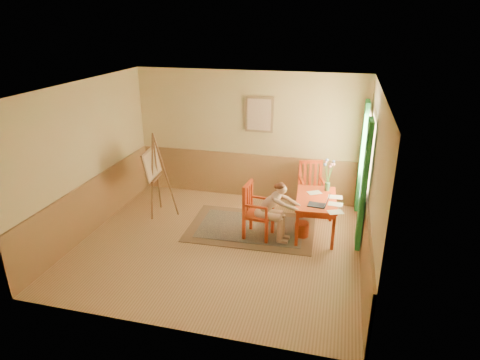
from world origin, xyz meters
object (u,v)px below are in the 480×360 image
(table, at_px, (316,203))
(laptop, at_px, (320,204))
(chair_left, at_px, (256,211))
(chair_back, at_px, (311,188))
(figure, at_px, (273,208))
(easel, at_px, (154,167))

(table, xyz_separation_m, laptop, (0.09, -0.32, 0.13))
(chair_left, xyz_separation_m, laptop, (1.14, 0.07, 0.24))
(chair_back, height_order, figure, figure)
(laptop, bearing_deg, easel, 173.56)
(table, xyz_separation_m, chair_left, (-1.05, -0.39, -0.11))
(table, height_order, chair_back, chair_back)
(laptop, distance_m, easel, 3.36)
(table, relative_size, chair_back, 1.15)
(chair_left, relative_size, figure, 0.92)
(figure, distance_m, easel, 2.58)
(figure, bearing_deg, laptop, 7.33)
(chair_left, bearing_deg, easel, 168.59)
(laptop, height_order, easel, easel)
(chair_back, xyz_separation_m, laptop, (0.26, -1.22, 0.22))
(table, xyz_separation_m, figure, (-0.74, -0.43, -0.01))
(chair_back, xyz_separation_m, figure, (-0.57, -1.32, 0.08))
(table, distance_m, laptop, 0.36)
(chair_left, bearing_deg, chair_back, 55.56)
(figure, bearing_deg, table, 30.13)
(table, xyz_separation_m, chair_back, (-0.17, 0.89, -0.09))
(table, height_order, figure, figure)
(table, relative_size, figure, 1.10)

